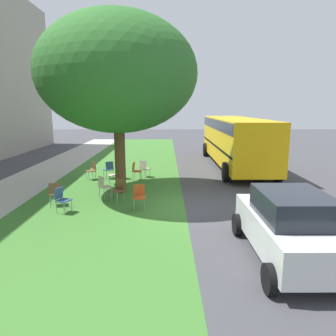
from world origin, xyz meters
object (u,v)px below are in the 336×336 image
(parked_car, at_px, (290,226))
(school_bus, at_px, (235,137))
(chair_1, at_px, (120,169))
(chair_7, at_px, (119,188))
(chair_10, at_px, (62,198))
(chair_4, at_px, (144,167))
(chair_0, at_px, (136,170))
(street_tree, at_px, (118,74))
(chair_6, at_px, (139,195))
(chair_2, at_px, (109,168))
(chair_8, at_px, (92,169))
(chair_3, at_px, (115,173))
(chair_5, at_px, (55,192))
(chair_9, at_px, (104,185))

(parked_car, bearing_deg, school_bus, -6.16)
(chair_1, relative_size, chair_7, 1.00)
(chair_7, bearing_deg, chair_10, 125.97)
(chair_1, distance_m, chair_4, 1.23)
(chair_10, height_order, school_bus, school_bus)
(chair_7, bearing_deg, chair_0, -4.85)
(chair_0, height_order, chair_7, same)
(chair_1, height_order, chair_4, same)
(street_tree, distance_m, chair_4, 5.19)
(chair_6, relative_size, chair_7, 1.00)
(chair_2, distance_m, chair_7, 4.03)
(chair_10, distance_m, school_bus, 11.47)
(chair_1, height_order, chair_8, same)
(chair_6, bearing_deg, chair_0, 7.03)
(chair_3, distance_m, chair_6, 3.89)
(chair_5, distance_m, chair_6, 3.10)
(chair_8, bearing_deg, chair_9, -159.31)
(chair_6, distance_m, chair_8, 5.35)
(chair_3, bearing_deg, chair_2, 22.29)
(chair_6, bearing_deg, school_bus, -32.05)
(chair_9, relative_size, parked_car, 0.24)
(chair_8, xyz_separation_m, chair_9, (-3.23, -1.22, 0.00))
(chair_3, xyz_separation_m, chair_8, (0.99, 1.28, 0.00))
(street_tree, xyz_separation_m, parked_car, (-5.94, -4.77, -3.98))
(chair_2, xyz_separation_m, chair_8, (-0.19, 0.80, 0.00))
(chair_1, bearing_deg, chair_0, -106.11)
(chair_5, xyz_separation_m, school_bus, (7.70, -8.14, 1.24))
(chair_8, bearing_deg, chair_1, -84.93)
(chair_0, bearing_deg, chair_1, 73.89)
(chair_9, relative_size, chair_10, 1.00)
(chair_8, relative_size, chair_10, 1.00)
(chair_2, xyz_separation_m, chair_6, (-4.79, -1.94, 0.00))
(chair_3, bearing_deg, chair_7, -167.63)
(chair_3, height_order, chair_4, same)
(chair_7, xyz_separation_m, chair_8, (3.69, 1.87, 0.00))
(chair_4, xyz_separation_m, chair_8, (-0.46, 2.55, 0.00))
(chair_1, height_order, chair_6, same)
(chair_0, relative_size, chair_5, 1.00)
(chair_1, bearing_deg, chair_6, -163.95)
(chair_3, xyz_separation_m, chair_10, (-3.96, 1.14, 0.00))
(street_tree, bearing_deg, chair_3, 19.55)
(school_bus, bearing_deg, chair_7, 140.49)
(chair_1, distance_m, chair_5, 4.65)
(parked_car, xyz_separation_m, school_bus, (11.77, -1.27, 0.92))
(chair_9, bearing_deg, chair_2, 7.08)
(chair_10, bearing_deg, chair_9, -32.08)
(chair_10, bearing_deg, chair_4, -23.98)
(chair_4, bearing_deg, parked_car, -155.51)
(chair_2, distance_m, chair_10, 5.18)
(chair_3, distance_m, chair_10, 4.12)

